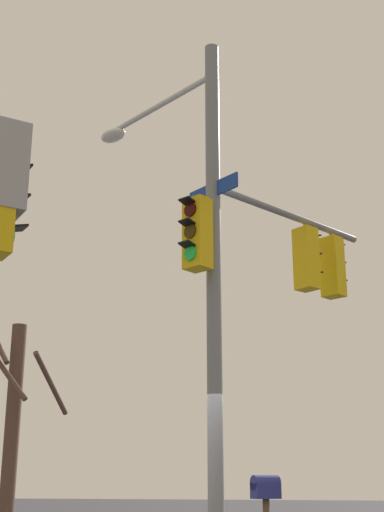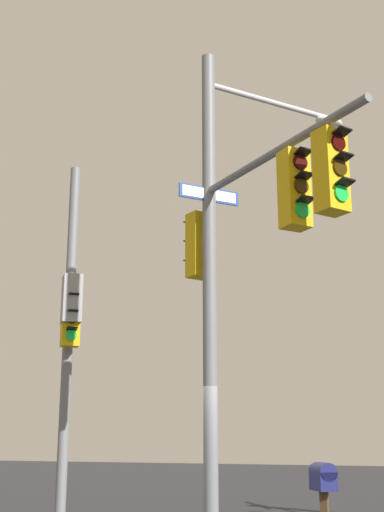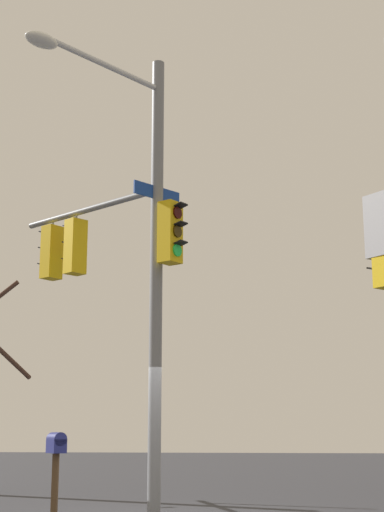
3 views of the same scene
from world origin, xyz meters
The scene contains 3 objects.
main_signal_pole_assembly centered at (-0.70, -0.89, 4.82)m, with size 4.77×3.68×8.19m.
mailbox centered at (-0.87, -1.99, 1.11)m, with size 0.50×0.45×1.41m.
bare_tree_behind_pole centered at (5.14, -5.37, 2.60)m, with size 1.91×1.84×5.10m.
Camera 1 is at (-2.05, 9.89, 1.36)m, focal length 49.77 mm.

